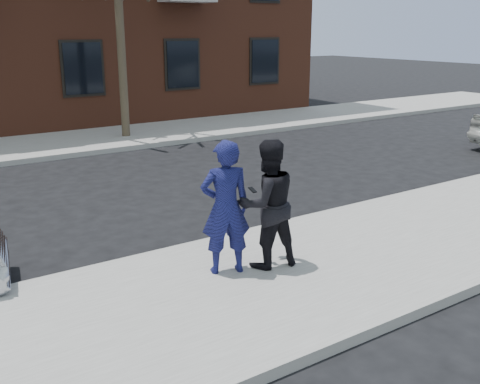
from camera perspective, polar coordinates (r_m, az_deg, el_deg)
ground at (r=7.37m, az=-10.22°, el=-12.47°), size 100.00×100.00×0.00m
near_sidewalk at (r=7.13m, az=-9.40°, el=-12.78°), size 50.00×3.50×0.15m
near_curb at (r=8.65m, az=-14.49°, el=-7.70°), size 50.00×0.10×0.15m
man_hoodie at (r=7.82m, az=-1.49°, el=-1.59°), size 0.81×0.67×1.93m
man_peacoat at (r=8.05m, az=2.80°, el=-1.23°), size 1.02×0.85×1.89m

